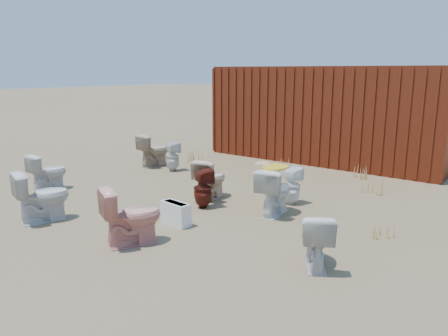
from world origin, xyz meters
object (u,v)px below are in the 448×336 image
Objects in this scene: toilet_front_a at (48,172)px; toilet_back_beige_left at (154,150)px; toilet_front_e at (316,239)px; toilet_back_beige_right at (211,179)px; toilet_back_a at (172,157)px; toilet_front_pink at (132,216)px; toilet_back_e at (292,186)px; toilet_front_maroon at (203,189)px; toilet_front_c at (42,196)px; shipping_container at (332,113)px; toilet_back_yellowlid at (275,191)px; loose_tank at (176,214)px.

toilet_back_beige_left is (0.02, 2.79, 0.03)m from toilet_front_a.
toilet_back_beige_right is (-2.79, 1.43, 0.03)m from toilet_front_e.
toilet_back_a is at bearing -179.82° from toilet_back_beige_left.
toilet_back_e is (0.81, 2.91, -0.07)m from toilet_front_pink.
toilet_back_a is 0.73m from toilet_back_beige_left.
toilet_front_maroon is 0.99× the size of toilet_back_a.
toilet_front_pink is 1.00× the size of toilet_front_c.
toilet_front_a is 3.27m from toilet_front_maroon.
shipping_container reaches higher than toilet_back_a.
toilet_back_a is 2.43m from toilet_back_beige_right.
toilet_back_yellowlid reaches higher than toilet_front_maroon.
shipping_container is 12.00× the size of loose_tank.
toilet_back_a is 1.03× the size of toilet_back_e.
toilet_back_a is at bearing -26.64° from toilet_back_yellowlid.
toilet_back_e is 1.33× the size of loose_tank.
shipping_container is 4.38m from toilet_back_a.
toilet_front_e is 2.49m from toilet_back_e.
toilet_back_a is 0.87× the size of toilet_back_beige_left.
toilet_back_a is at bearing -61.39° from toilet_front_c.
toilet_front_maroon is 0.91× the size of toilet_back_beige_right.
toilet_front_e is (2.54, -0.91, 0.00)m from toilet_front_maroon.
toilet_front_e is at bearing 168.63° from toilet_back_a.
toilet_front_maroon is 1.56m from toilet_back_e.
toilet_back_beige_right reaches higher than toilet_back_e.
toilet_back_e is (1.21, -4.24, -0.87)m from shipping_container.
shipping_container is 4.49m from toilet_back_e.
shipping_container is 6.33m from loose_tank.
shipping_container is at bearing -62.97° from toilet_back_e.
toilet_front_maroon is 2.92m from toilet_back_a.
toilet_back_e is at bearing -114.02° from toilet_front_c.
toilet_front_a is at bearing 40.16° from toilet_front_maroon.
toilet_front_e is 6.26m from toilet_back_beige_left.
toilet_front_maroon is 2.70m from toilet_front_e.
toilet_front_c reaches higher than toilet_back_yellowlid.
loose_tank is (-0.88, -2.00, -0.16)m from toilet_back_e.
toilet_back_yellowlid is 1.56× the size of loose_tank.
toilet_front_c is 1.21× the size of toilet_back_e.
toilet_front_maroon is at bearing 161.04° from toilet_back_a.
toilet_front_c is at bearing -100.81° from shipping_container.
toilet_back_beige_right is (1.29, 2.54, -0.03)m from toilet_front_c.
toilet_back_beige_left is at bearing -129.95° from shipping_container.
toilet_front_pink reaches higher than loose_tank.
toilet_front_a is 2.79m from toilet_back_a.
toilet_back_beige_left is at bearing -51.91° from toilet_front_c.
toilet_back_e is (1.34, 0.60, -0.04)m from toilet_back_beige_right.
toilet_front_e is (5.66, 0.09, -0.02)m from toilet_front_a.
toilet_front_a is 0.91× the size of toilet_front_c.
toilet_front_pink is 2.43m from toilet_front_e.
toilet_front_c is at bearing -17.20° from toilet_front_e.
toilet_front_pink reaches higher than toilet_back_yellowlid.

